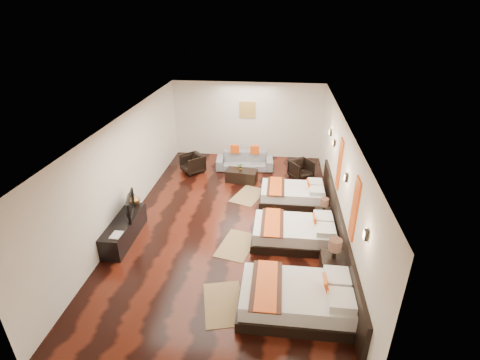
# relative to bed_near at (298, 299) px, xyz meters

# --- Properties ---
(floor) EXTENTS (5.50, 9.50, 0.01)m
(floor) POSITION_rel_bed_near_xyz_m (-1.70, 2.96, -0.29)
(floor) COLOR black
(floor) RESTS_ON ground
(ceiling) EXTENTS (5.50, 9.50, 0.01)m
(ceiling) POSITION_rel_bed_near_xyz_m (-1.70, 2.96, 2.51)
(ceiling) COLOR white
(ceiling) RESTS_ON floor
(back_wall) EXTENTS (5.50, 0.01, 2.80)m
(back_wall) POSITION_rel_bed_near_xyz_m (-1.70, 7.71, 1.11)
(back_wall) COLOR silver
(back_wall) RESTS_ON floor
(left_wall) EXTENTS (0.01, 9.50, 2.80)m
(left_wall) POSITION_rel_bed_near_xyz_m (-4.45, 2.96, 1.11)
(left_wall) COLOR silver
(left_wall) RESTS_ON floor
(right_wall) EXTENTS (0.01, 9.50, 2.80)m
(right_wall) POSITION_rel_bed_near_xyz_m (1.05, 2.96, 1.11)
(right_wall) COLOR silver
(right_wall) RESTS_ON floor
(headboard_panel) EXTENTS (0.08, 6.60, 0.90)m
(headboard_panel) POSITION_rel_bed_near_xyz_m (1.01, 2.16, 0.16)
(headboard_panel) COLOR black
(headboard_panel) RESTS_ON floor
(bed_near) EXTENTS (2.20, 1.38, 0.84)m
(bed_near) POSITION_rel_bed_near_xyz_m (0.00, 0.00, 0.00)
(bed_near) COLOR black
(bed_near) RESTS_ON floor
(bed_mid) EXTENTS (2.04, 1.28, 0.78)m
(bed_mid) POSITION_rel_bed_near_xyz_m (-0.00, 2.24, -0.02)
(bed_mid) COLOR black
(bed_mid) RESTS_ON floor
(bed_far) EXTENTS (1.90, 1.20, 0.73)m
(bed_far) POSITION_rel_bed_near_xyz_m (-0.00, 4.24, -0.04)
(bed_far) COLOR black
(bed_far) RESTS_ON floor
(nightstand_a) EXTENTS (0.50, 0.50, 0.99)m
(nightstand_a) POSITION_rel_bed_near_xyz_m (0.75, 0.99, 0.06)
(nightstand_a) COLOR black
(nightstand_a) RESTS_ON floor
(nightstand_b) EXTENTS (0.40, 0.40, 0.80)m
(nightstand_b) POSITION_rel_bed_near_xyz_m (0.75, 3.07, -0.01)
(nightstand_b) COLOR black
(nightstand_b) RESTS_ON floor
(jute_mat_near) EXTENTS (1.01, 1.34, 0.01)m
(jute_mat_near) POSITION_rel_bed_near_xyz_m (-1.43, -0.01, -0.28)
(jute_mat_near) COLOR olive
(jute_mat_near) RESTS_ON floor
(jute_mat_mid) EXTENTS (1.01, 1.34, 0.01)m
(jute_mat_mid) POSITION_rel_bed_near_xyz_m (-1.40, 1.91, -0.28)
(jute_mat_mid) COLOR olive
(jute_mat_mid) RESTS_ON floor
(jute_mat_far) EXTENTS (1.12, 1.39, 0.01)m
(jute_mat_far) POSITION_rel_bed_near_xyz_m (-1.35, 4.46, -0.28)
(jute_mat_far) COLOR olive
(jute_mat_far) RESTS_ON floor
(tv_console) EXTENTS (0.50, 1.80, 0.55)m
(tv_console) POSITION_rel_bed_near_xyz_m (-4.20, 1.86, -0.01)
(tv_console) COLOR black
(tv_console) RESTS_ON floor
(tv) EXTENTS (0.37, 0.93, 0.54)m
(tv) POSITION_rel_bed_near_xyz_m (-4.15, 2.11, 0.53)
(tv) COLOR black
(tv) RESTS_ON tv_console
(book) EXTENTS (0.24, 0.32, 0.03)m
(book) POSITION_rel_bed_near_xyz_m (-4.20, 1.23, 0.28)
(book) COLOR black
(book) RESTS_ON tv_console
(figurine) EXTENTS (0.37, 0.37, 0.31)m
(figurine) POSITION_rel_bed_near_xyz_m (-4.20, 2.66, 0.42)
(figurine) COLOR brown
(figurine) RESTS_ON tv_console
(sofa) EXTENTS (2.03, 0.92, 0.58)m
(sofa) POSITION_rel_bed_near_xyz_m (-1.67, 6.47, 0.00)
(sofa) COLOR slate
(sofa) RESTS_ON floor
(armchair_left) EXTENTS (0.98, 0.98, 0.64)m
(armchair_left) POSITION_rel_bed_near_xyz_m (-3.43, 5.96, 0.03)
(armchair_left) COLOR black
(armchair_left) RESTS_ON floor
(armchair_right) EXTENTS (0.93, 0.93, 0.62)m
(armchair_right) POSITION_rel_bed_near_xyz_m (0.29, 5.92, 0.02)
(armchair_right) COLOR black
(armchair_right) RESTS_ON floor
(coffee_table) EXTENTS (1.06, 0.64, 0.40)m
(coffee_table) POSITION_rel_bed_near_xyz_m (-1.67, 5.42, -0.09)
(coffee_table) COLOR black
(coffee_table) RESTS_ON floor
(table_plant) EXTENTS (0.26, 0.24, 0.24)m
(table_plant) POSITION_rel_bed_near_xyz_m (-1.71, 5.45, 0.23)
(table_plant) COLOR #245B1E
(table_plant) RESTS_ON coffee_table
(orange_panel_a) EXTENTS (0.04, 0.40, 1.30)m
(orange_panel_a) POSITION_rel_bed_near_xyz_m (1.03, 1.06, 1.41)
(orange_panel_a) COLOR #D86014
(orange_panel_a) RESTS_ON right_wall
(orange_panel_b) EXTENTS (0.04, 0.40, 1.30)m
(orange_panel_b) POSITION_rel_bed_near_xyz_m (1.03, 3.26, 1.41)
(orange_panel_b) COLOR #D86014
(orange_panel_b) RESTS_ON right_wall
(sconce_near) EXTENTS (0.07, 0.12, 0.18)m
(sconce_near) POSITION_rel_bed_near_xyz_m (1.01, -0.04, 1.56)
(sconce_near) COLOR black
(sconce_near) RESTS_ON right_wall
(sconce_mid) EXTENTS (0.07, 0.12, 0.18)m
(sconce_mid) POSITION_rel_bed_near_xyz_m (1.01, 2.16, 1.56)
(sconce_mid) COLOR black
(sconce_mid) RESTS_ON right_wall
(sconce_far) EXTENTS (0.07, 0.12, 0.18)m
(sconce_far) POSITION_rel_bed_near_xyz_m (1.01, 4.36, 1.56)
(sconce_far) COLOR black
(sconce_far) RESTS_ON right_wall
(sconce_lounge) EXTENTS (0.07, 0.12, 0.18)m
(sconce_lounge) POSITION_rel_bed_near_xyz_m (1.01, 5.26, 1.56)
(sconce_lounge) COLOR black
(sconce_lounge) RESTS_ON right_wall
(gold_artwork) EXTENTS (0.60, 0.04, 0.60)m
(gold_artwork) POSITION_rel_bed_near_xyz_m (-1.70, 7.69, 1.51)
(gold_artwork) COLOR #AD873F
(gold_artwork) RESTS_ON back_wall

